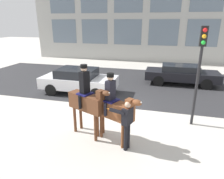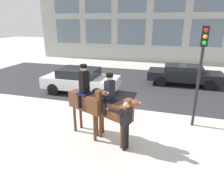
{
  "view_description": "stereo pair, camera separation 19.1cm",
  "coord_description": "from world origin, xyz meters",
  "px_view_note": "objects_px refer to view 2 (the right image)",
  "views": [
    {
      "loc": [
        2.04,
        -8.41,
        4.05
      ],
      "look_at": [
        0.21,
        -1.37,
        1.57
      ],
      "focal_mm": 32.0,
      "sensor_mm": 36.0,
      "label": 1
    },
    {
      "loc": [
        2.23,
        -8.36,
        4.05
      ],
      "look_at": [
        0.21,
        -1.37,
        1.57
      ],
      "focal_mm": 32.0,
      "sensor_mm": 36.0,
      "label": 2
    }
  ],
  "objects_px": {
    "mounted_horse_lead": "(87,100)",
    "street_car_near_lane": "(81,80)",
    "traffic_light": "(201,62)",
    "mounted_horse_companion": "(112,108)",
    "street_car_far_lane": "(184,74)",
    "pedestrian_bystander": "(125,122)"
  },
  "relations": [
    {
      "from": "mounted_horse_lead",
      "to": "traffic_light",
      "type": "relative_size",
      "value": 0.68
    },
    {
      "from": "mounted_horse_lead",
      "to": "traffic_light",
      "type": "height_order",
      "value": "traffic_light"
    },
    {
      "from": "traffic_light",
      "to": "pedestrian_bystander",
      "type": "bearing_deg",
      "value": -134.51
    },
    {
      "from": "mounted_horse_lead",
      "to": "traffic_light",
      "type": "xyz_separation_m",
      "value": [
        3.86,
        1.82,
        1.25
      ]
    },
    {
      "from": "mounted_horse_companion",
      "to": "pedestrian_bystander",
      "type": "distance_m",
      "value": 0.73
    },
    {
      "from": "street_car_far_lane",
      "to": "traffic_light",
      "type": "height_order",
      "value": "traffic_light"
    },
    {
      "from": "street_car_near_lane",
      "to": "street_car_far_lane",
      "type": "relative_size",
      "value": 0.93
    },
    {
      "from": "mounted_horse_companion",
      "to": "street_car_near_lane",
      "type": "height_order",
      "value": "mounted_horse_companion"
    },
    {
      "from": "street_car_near_lane",
      "to": "street_car_far_lane",
      "type": "xyz_separation_m",
      "value": [
        5.98,
        3.31,
        -0.05
      ]
    },
    {
      "from": "street_car_near_lane",
      "to": "street_car_far_lane",
      "type": "distance_m",
      "value": 6.84
    },
    {
      "from": "street_car_near_lane",
      "to": "traffic_light",
      "type": "distance_m",
      "value": 6.82
    },
    {
      "from": "mounted_horse_lead",
      "to": "street_car_near_lane",
      "type": "xyz_separation_m",
      "value": [
        -2.23,
        4.27,
        -0.6
      ]
    },
    {
      "from": "street_car_far_lane",
      "to": "traffic_light",
      "type": "distance_m",
      "value": 6.08
    },
    {
      "from": "mounted_horse_lead",
      "to": "traffic_light",
      "type": "distance_m",
      "value": 4.44
    },
    {
      "from": "street_car_far_lane",
      "to": "mounted_horse_companion",
      "type": "bearing_deg",
      "value": -109.68
    },
    {
      "from": "street_car_near_lane",
      "to": "traffic_light",
      "type": "height_order",
      "value": "traffic_light"
    },
    {
      "from": "mounted_horse_companion",
      "to": "street_car_far_lane",
      "type": "height_order",
      "value": "mounted_horse_companion"
    },
    {
      "from": "pedestrian_bystander",
      "to": "street_car_far_lane",
      "type": "bearing_deg",
      "value": -86.24
    },
    {
      "from": "traffic_light",
      "to": "mounted_horse_lead",
      "type": "bearing_deg",
      "value": -154.75
    },
    {
      "from": "mounted_horse_companion",
      "to": "street_car_near_lane",
      "type": "distance_m",
      "value": 5.49
    },
    {
      "from": "traffic_light",
      "to": "mounted_horse_companion",
      "type": "bearing_deg",
      "value": -145.68
    },
    {
      "from": "mounted_horse_lead",
      "to": "traffic_light",
      "type": "bearing_deg",
      "value": 48.28
    }
  ]
}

